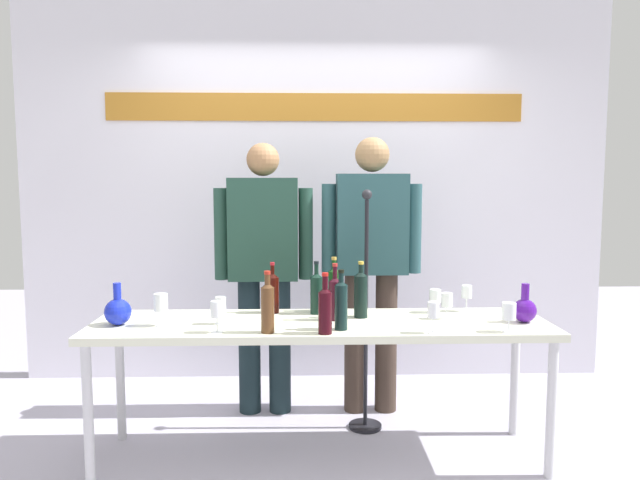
# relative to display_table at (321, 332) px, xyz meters

# --- Properties ---
(ground_plane) EXTENTS (10.00, 10.00, 0.00)m
(ground_plane) POSITION_rel_display_table_xyz_m (0.00, 0.00, -0.69)
(ground_plane) COLOR #AFAABD
(back_wall) EXTENTS (4.35, 0.11, 3.00)m
(back_wall) POSITION_rel_display_table_xyz_m (0.00, 1.39, 0.81)
(back_wall) COLOR white
(back_wall) RESTS_ON ground
(display_table) EXTENTS (2.41, 0.62, 0.75)m
(display_table) POSITION_rel_display_table_xyz_m (0.00, 0.00, 0.00)
(display_table) COLOR silver
(display_table) RESTS_ON ground
(decanter_blue_left) EXTENTS (0.14, 0.14, 0.22)m
(decanter_blue_left) POSITION_rel_display_table_xyz_m (-1.05, -0.05, 0.13)
(decanter_blue_left) COLOR #1828BE
(decanter_blue_left) RESTS_ON display_table
(decanter_blue_right) EXTENTS (0.12, 0.12, 0.21)m
(decanter_blue_right) POSITION_rel_display_table_xyz_m (1.07, -0.05, 0.13)
(decanter_blue_right) COLOR #49138E
(decanter_blue_right) RESTS_ON display_table
(presenter_left) EXTENTS (0.62, 0.22, 1.73)m
(presenter_left) POSITION_rel_display_table_xyz_m (-0.34, 0.65, 0.30)
(presenter_left) COLOR black
(presenter_left) RESTS_ON ground
(presenter_right) EXTENTS (0.63, 0.22, 1.76)m
(presenter_right) POSITION_rel_display_table_xyz_m (0.34, 0.65, 0.33)
(presenter_right) COLOR #392B23
(presenter_right) RESTS_ON ground
(wine_bottle_0) EXTENTS (0.07, 0.07, 0.31)m
(wine_bottle_0) POSITION_rel_display_table_xyz_m (0.08, 0.03, 0.19)
(wine_bottle_0) COLOR black
(wine_bottle_0) RESTS_ON display_table
(wine_bottle_1) EXTENTS (0.07, 0.07, 0.29)m
(wine_bottle_1) POSITION_rel_display_table_xyz_m (-0.27, 0.22, 0.18)
(wine_bottle_1) COLOR black
(wine_bottle_1) RESTS_ON display_table
(wine_bottle_2) EXTENTS (0.07, 0.07, 0.31)m
(wine_bottle_2) POSITION_rel_display_table_xyz_m (0.08, 0.25, 0.20)
(wine_bottle_2) COLOR #134115
(wine_bottle_2) RESTS_ON display_table
(wine_bottle_3) EXTENTS (0.07, 0.07, 0.30)m
(wine_bottle_3) POSITION_rel_display_table_xyz_m (-0.02, 0.18, 0.18)
(wine_bottle_3) COLOR black
(wine_bottle_3) RESTS_ON display_table
(wine_bottle_4) EXTENTS (0.06, 0.06, 0.30)m
(wine_bottle_4) POSITION_rel_display_table_xyz_m (0.10, -0.17, 0.20)
(wine_bottle_4) COLOR black
(wine_bottle_4) RESTS_ON display_table
(wine_bottle_5) EXTENTS (0.07, 0.07, 0.30)m
(wine_bottle_5) POSITION_rel_display_table_xyz_m (0.01, -0.25, 0.19)
(wine_bottle_5) COLOR black
(wine_bottle_5) RESTS_ON display_table
(wine_bottle_6) EXTENTS (0.07, 0.07, 0.31)m
(wine_bottle_6) POSITION_rel_display_table_xyz_m (0.22, 0.09, 0.20)
(wine_bottle_6) COLOR black
(wine_bottle_6) RESTS_ON display_table
(wine_bottle_7) EXTENTS (0.07, 0.07, 0.31)m
(wine_bottle_7) POSITION_rel_display_table_xyz_m (-0.27, -0.22, 0.20)
(wine_bottle_7) COLOR #52321A
(wine_bottle_7) RESTS_ON display_table
(wine_glass_left_0) EXTENTS (0.06, 0.06, 0.14)m
(wine_glass_left_0) POSITION_rel_display_table_xyz_m (-0.52, -0.04, 0.16)
(wine_glass_left_0) COLOR white
(wine_glass_left_0) RESTS_ON display_table
(wine_glass_left_1) EXTENTS (0.06, 0.06, 0.16)m
(wine_glass_left_1) POSITION_rel_display_table_xyz_m (-0.52, -0.22, 0.17)
(wine_glass_left_1) COLOR white
(wine_glass_left_1) RESTS_ON display_table
(wine_glass_left_2) EXTENTS (0.07, 0.07, 0.17)m
(wine_glass_left_2) POSITION_rel_display_table_xyz_m (-0.82, -0.07, 0.18)
(wine_glass_left_2) COLOR white
(wine_glass_left_2) RESTS_ON display_table
(wine_glass_right_0) EXTENTS (0.06, 0.06, 0.16)m
(wine_glass_right_0) POSITION_rel_display_table_xyz_m (0.54, -0.26, 0.17)
(wine_glass_right_0) COLOR white
(wine_glass_right_0) RESTS_ON display_table
(wine_glass_right_1) EXTENTS (0.06, 0.06, 0.14)m
(wine_glass_right_1) POSITION_rel_display_table_xyz_m (0.68, 0.04, 0.16)
(wine_glass_right_1) COLOR white
(wine_glass_right_1) RESTS_ON display_table
(wine_glass_right_2) EXTENTS (0.07, 0.07, 0.15)m
(wine_glass_right_2) POSITION_rel_display_table_xyz_m (0.92, -0.25, 0.16)
(wine_glass_right_2) COLOR white
(wine_glass_right_2) RESTS_ON display_table
(wine_glass_right_3) EXTENTS (0.06, 0.06, 0.15)m
(wine_glass_right_3) POSITION_rel_display_table_xyz_m (0.84, 0.22, 0.17)
(wine_glass_right_3) COLOR white
(wine_glass_right_3) RESTS_ON display_table
(wine_glass_right_4) EXTENTS (0.07, 0.07, 0.13)m
(wine_glass_right_4) POSITION_rel_display_table_xyz_m (0.65, 0.19, 0.15)
(wine_glass_right_4) COLOR white
(wine_glass_right_4) RESTS_ON display_table
(microphone_stand) EXTENTS (0.20, 0.20, 1.44)m
(microphone_stand) POSITION_rel_display_table_xyz_m (0.28, 0.37, -0.21)
(microphone_stand) COLOR black
(microphone_stand) RESTS_ON ground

